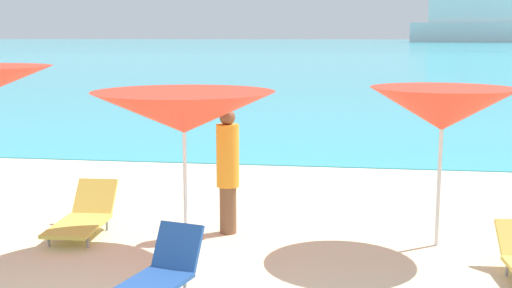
% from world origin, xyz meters
% --- Properties ---
extents(ground_plane, '(50.00, 100.00, 0.30)m').
position_xyz_m(ground_plane, '(0.00, 10.00, -0.15)').
color(ground_plane, beige).
extents(ocean_water, '(650.00, 440.00, 0.02)m').
position_xyz_m(ocean_water, '(0.00, 229.11, 0.01)').
color(ocean_water, '#38B7CC').
rests_on(ocean_water, ground_plane).
extents(umbrella_2, '(2.27, 2.27, 2.05)m').
position_xyz_m(umbrella_2, '(-0.20, 3.29, 1.79)').
color(umbrella_2, silver).
rests_on(umbrella_2, ground_plane).
extents(umbrella_3, '(1.93, 1.93, 2.08)m').
position_xyz_m(umbrella_3, '(2.99, 4.04, 1.80)').
color(umbrella_3, silver).
rests_on(umbrella_3, ground_plane).
extents(lounge_chair_3, '(0.67, 1.53, 0.64)m').
position_xyz_m(lounge_chair_3, '(-1.80, 3.85, 0.26)').
color(lounge_chair_3, '#D8BF4C').
rests_on(lounge_chair_3, ground_plane).
extents(lounge_chair_4, '(0.90, 1.62, 0.72)m').
position_xyz_m(lounge_chair_4, '(-0.11, 1.52, 0.31)').
color(lounge_chair_4, '#1E478C').
rests_on(lounge_chair_4, ground_plane).
extents(beachgoer_1, '(0.31, 0.31, 1.73)m').
position_xyz_m(beachgoer_1, '(0.17, 4.19, 0.92)').
color(beachgoer_1, brown).
rests_on(beachgoer_1, ground_plane).
extents(cruise_ship, '(54.61, 22.55, 23.98)m').
position_xyz_m(cruise_ship, '(49.93, 264.57, 9.34)').
color(cruise_ship, white).
rests_on(cruise_ship, ocean_water).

